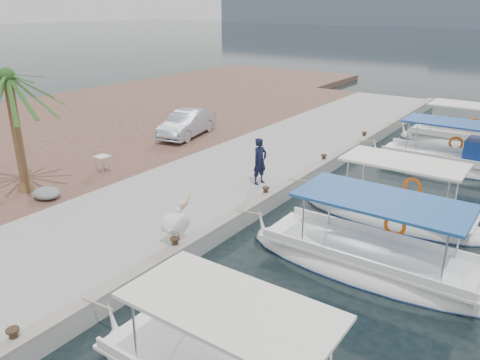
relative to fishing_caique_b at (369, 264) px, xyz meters
name	(u,v)px	position (x,y,z in m)	size (l,w,h in m)	color
ground	(251,224)	(-4.45, 0.50, -0.12)	(400.00, 400.00, 0.00)	black
concrete_quay	(257,164)	(-7.45, 5.50, 0.13)	(6.00, 40.00, 0.50)	gray
quay_curb	(311,169)	(-4.67, 5.50, 0.44)	(0.44, 40.00, 0.12)	gray
cobblestone_strip	(177,147)	(-12.45, 5.50, 0.13)	(4.00, 40.00, 0.50)	brown
land_backing	(60,122)	(-22.45, 5.50, 0.12)	(16.00, 60.00, 0.48)	brown
fishing_caique_b	(369,264)	(0.00, 0.00, 0.00)	(7.72, 2.45, 2.83)	white
fishing_caique_c	(392,216)	(-0.51, 3.72, 0.00)	(6.70, 2.19, 2.83)	white
fishing_caique_d	(444,164)	(-0.36, 10.76, 0.07)	(6.79, 2.20, 2.83)	white
fishing_caique_e	(461,142)	(-0.53, 15.48, 0.00)	(6.66, 2.30, 2.83)	white
mooring_bollards	(266,190)	(-4.80, 2.00, 0.57)	(0.28, 20.28, 0.33)	black
pelican	(176,223)	(-5.06, -2.64, 0.98)	(0.74, 1.52, 1.18)	tan
fisherman	(260,161)	(-5.67, 2.93, 1.31)	(0.68, 0.45, 1.86)	black
date_palm	(7,76)	(-12.63, -2.87, 4.72)	(4.60, 4.60, 5.29)	brown
parked_car	(187,123)	(-12.85, 6.81, 1.07)	(1.48, 4.24, 1.40)	#ACB5C4
tarp_bundle	(47,193)	(-11.28, -2.88, 0.58)	(1.10, 0.90, 0.40)	slate
folding_table	(103,161)	(-11.85, 0.22, 0.90)	(0.55, 0.55, 0.73)	silver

